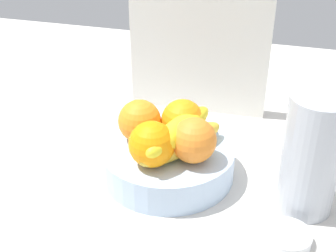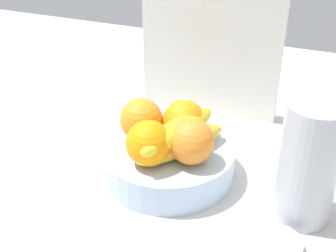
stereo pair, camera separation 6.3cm
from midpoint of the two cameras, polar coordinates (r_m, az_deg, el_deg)
name	(u,v)px [view 1 (the left image)]	position (r cm, az deg, el deg)	size (l,w,h in cm)	color
ground_plane	(155,187)	(79.17, -3.92, -7.58)	(180.00, 140.00, 3.00)	silver
fruit_bowl	(168,160)	(78.09, -2.32, -4.29)	(22.12, 22.12, 5.40)	silver
orange_front_left	(140,121)	(76.97, -5.83, 0.55)	(7.18, 7.18, 7.18)	orange
orange_front_right	(152,144)	(70.80, -4.55, -2.30)	(7.18, 7.18, 7.18)	orange
orange_center	(193,141)	(71.35, 0.59, -1.91)	(7.18, 7.18, 7.18)	orange
orange_back_left	(183,121)	(76.69, -0.56, 0.60)	(7.18, 7.18, 7.18)	orange
banana_bunch	(181,137)	(73.29, -0.91, -1.40)	(12.49, 17.39, 6.20)	yellow
cutting_board	(200,27)	(92.08, 1.89, 12.01)	(28.00, 1.80, 36.00)	white
thermos_tumbler	(311,155)	(69.58, 14.68, -3.56)	(8.56, 8.56, 18.85)	#B1B9C2
jar_lid	(287,237)	(68.10, 11.76, -13.28)	(6.76, 6.76, 1.69)	silver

